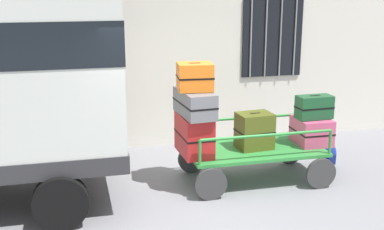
% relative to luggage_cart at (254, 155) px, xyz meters
% --- Properties ---
extents(ground_plane, '(40.00, 40.00, 0.00)m').
position_rel_luggage_cart_xyz_m(ground_plane, '(-1.11, -0.47, -0.41)').
color(ground_plane, gray).
extents(building_wall, '(12.00, 0.38, 5.00)m').
position_rel_luggage_cart_xyz_m(building_wall, '(-1.11, 2.22, 2.08)').
color(building_wall, silver).
rests_on(building_wall, ground).
extents(luggage_cart, '(2.19, 1.15, 0.52)m').
position_rel_luggage_cart_xyz_m(luggage_cart, '(0.00, 0.00, 0.00)').
color(luggage_cart, '#2D8438').
rests_on(luggage_cart, ground).
extents(cart_railing, '(2.06, 1.02, 0.38)m').
position_rel_luggage_cart_xyz_m(cart_railing, '(0.00, 0.00, 0.42)').
color(cart_railing, '#2D8438').
rests_on(cart_railing, luggage_cart).
extents(suitcase_left_bottom, '(0.46, 0.78, 0.60)m').
position_rel_luggage_cart_xyz_m(suitcase_left_bottom, '(-0.97, -0.00, 0.41)').
color(suitcase_left_bottom, '#B21E1E').
rests_on(suitcase_left_bottom, luggage_cart).
extents(suitcase_left_middle, '(0.49, 0.91, 0.38)m').
position_rel_luggage_cart_xyz_m(suitcase_left_middle, '(-0.97, -0.03, 0.90)').
color(suitcase_left_middle, slate).
rests_on(suitcase_left_middle, suitcase_left_bottom).
extents(suitcase_left_top, '(0.54, 0.46, 0.40)m').
position_rel_luggage_cart_xyz_m(suitcase_left_top, '(-0.97, -0.04, 1.29)').
color(suitcase_left_top, orange).
rests_on(suitcase_left_top, suitcase_left_middle).
extents(suitcase_midleft_bottom, '(0.56, 0.46, 0.56)m').
position_rel_luggage_cart_xyz_m(suitcase_midleft_bottom, '(0.00, 0.03, 0.39)').
color(suitcase_midleft_bottom, '#4C5119').
rests_on(suitcase_midleft_bottom, luggage_cart).
extents(suitcase_center_bottom, '(0.53, 0.62, 0.42)m').
position_rel_luggage_cart_xyz_m(suitcase_center_bottom, '(0.97, 0.03, 0.32)').
color(suitcase_center_bottom, '#CC4C72').
rests_on(suitcase_center_bottom, luggage_cart).
extents(suitcase_center_middle, '(0.57, 0.30, 0.37)m').
position_rel_luggage_cart_xyz_m(suitcase_center_middle, '(0.97, -0.00, 0.71)').
color(suitcase_center_middle, '#194C28').
rests_on(suitcase_center_middle, suitcase_center_bottom).
extents(backpack, '(0.27, 0.22, 0.44)m').
position_rel_luggage_cart_xyz_m(backpack, '(1.40, 0.20, -0.19)').
color(backpack, navy).
rests_on(backpack, ground).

